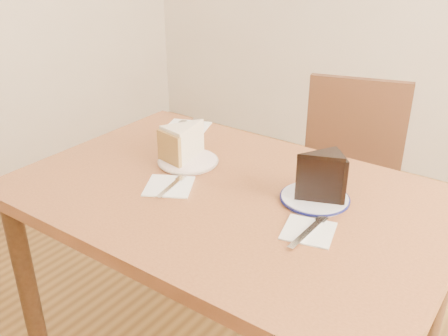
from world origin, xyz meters
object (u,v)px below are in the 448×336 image
at_px(plate_navy, 315,198).
at_px(carrot_cake, 188,142).
at_px(chair_far, 346,190).
at_px(plate_cream, 188,161).
at_px(table, 228,221).
at_px(chocolate_cake, 317,178).

relative_size(plate_navy, carrot_cake, 1.30).
bearing_deg(chair_far, plate_cream, 44.61).
xyz_separation_m(plate_navy, carrot_cake, (-0.44, 0.01, 0.05)).
relative_size(chair_far, plate_navy, 5.05).
xyz_separation_m(chair_far, carrot_cake, (-0.33, -0.54, 0.31)).
bearing_deg(carrot_cake, table, -13.06).
bearing_deg(chocolate_cake, plate_navy, -11.90).
bearing_deg(plate_cream, chair_far, 60.82).
distance_m(plate_cream, chocolate_cake, 0.44).
relative_size(plate_cream, carrot_cake, 1.31).
distance_m(table, plate_cream, 0.24).
distance_m(table, plate_navy, 0.26).
relative_size(chair_far, chocolate_cake, 7.50).
relative_size(plate_cream, plate_navy, 1.01).
height_order(table, plate_cream, plate_cream).
xyz_separation_m(table, chair_far, (0.11, 0.64, -0.15)).
xyz_separation_m(carrot_cake, chocolate_cake, (0.45, -0.02, 0.01)).
bearing_deg(chair_far, chocolate_cake, 85.89).
xyz_separation_m(table, plate_navy, (0.22, 0.09, 0.10)).
bearing_deg(carrot_cake, chocolate_cake, 8.19).
xyz_separation_m(plate_cream, carrot_cake, (-0.02, 0.02, 0.05)).
bearing_deg(plate_navy, carrot_cake, 179.18).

